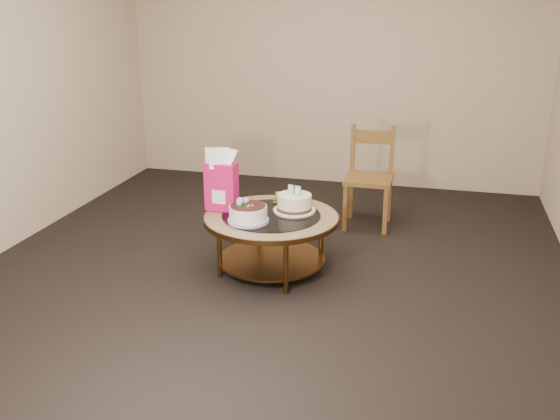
% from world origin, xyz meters
% --- Properties ---
extents(ground, '(5.00, 5.00, 0.00)m').
position_xyz_m(ground, '(0.00, 0.00, 0.00)').
color(ground, black).
rests_on(ground, ground).
extents(room_walls, '(4.52, 5.02, 2.61)m').
position_xyz_m(room_walls, '(0.00, 0.00, 1.54)').
color(room_walls, '#BAA58C').
rests_on(room_walls, ground).
extents(coffee_table, '(1.02, 1.02, 0.46)m').
position_xyz_m(coffee_table, '(0.00, -0.00, 0.38)').
color(coffee_table, '#583819').
rests_on(coffee_table, ground).
extents(decorated_cake, '(0.30, 0.30, 0.17)m').
position_xyz_m(decorated_cake, '(-0.12, -0.19, 0.52)').
color(decorated_cake, '#AF96D4').
rests_on(decorated_cake, coffee_table).
extents(cream_cake, '(0.32, 0.32, 0.20)m').
position_xyz_m(cream_cake, '(0.15, 0.12, 0.52)').
color(cream_cake, white).
rests_on(cream_cake, coffee_table).
extents(gift_bag, '(0.24, 0.18, 0.47)m').
position_xyz_m(gift_bag, '(-0.40, 0.03, 0.69)').
color(gift_bag, '#DD1461').
rests_on(gift_bag, coffee_table).
extents(pillar_candle, '(0.11, 0.11, 0.08)m').
position_xyz_m(pillar_candle, '(-0.03, 0.33, 0.48)').
color(pillar_candle, '#CAB453').
rests_on(pillar_candle, coffee_table).
extents(dining_chair, '(0.42, 0.42, 0.90)m').
position_xyz_m(dining_chair, '(0.59, 1.20, 0.46)').
color(dining_chair, brown).
rests_on(dining_chair, ground).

